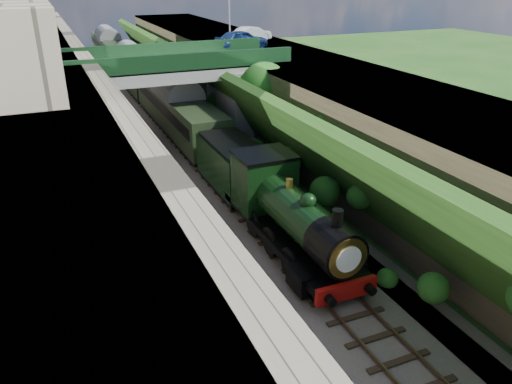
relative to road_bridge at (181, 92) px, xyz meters
name	(u,v)px	position (x,y,z in m)	size (l,w,h in m)	color
ground	(338,341)	(-0.94, -24.00, -4.08)	(160.00, 160.00, 0.00)	#1E4714
trackbed	(186,161)	(-0.94, -4.00, -3.98)	(10.00, 90.00, 0.20)	#473F38
retaining_wall	(99,123)	(-6.44, -4.00, -0.58)	(1.00, 90.00, 7.00)	#756B56
street_plateau_left	(40,129)	(-9.94, -4.00, -0.58)	(6.00, 90.00, 7.00)	#262628
street_plateau_right	(308,105)	(8.56, -4.00, -0.95)	(8.00, 90.00, 6.25)	#262628
embankment_slope	(261,124)	(4.01, -5.63, -1.40)	(4.55, 90.00, 6.39)	#1E4714
track_left	(158,163)	(-2.94, -4.00, -3.83)	(2.50, 90.00, 0.20)	black
track_right	(203,157)	(0.26, -4.00, -3.83)	(2.50, 90.00, 0.20)	black
road_bridge	(181,92)	(0.00, 0.00, 0.00)	(16.00, 6.40, 7.25)	gray
building_near	(10,50)	(-10.44, -10.00, 4.92)	(4.00, 8.00, 4.00)	gray
tree	(265,90)	(4.97, -4.22, 0.57)	(3.60, 3.80, 6.60)	black
lamppost	(230,6)	(6.22, 5.91, 5.49)	(0.87, 0.15, 6.00)	gray
car_blue	(241,40)	(6.45, 3.93, 2.95)	(1.84, 4.58, 1.56)	navy
car_silver	(252,34)	(9.01, 7.84, 2.86)	(1.45, 4.15, 1.37)	#BBBCC0
locomotive	(290,216)	(0.26, -17.62, -2.18)	(3.10, 10.22, 3.83)	black
tender	(234,168)	(0.26, -10.25, -2.46)	(2.70, 6.00, 3.05)	black
coach_front	(178,110)	(0.26, 2.35, -2.03)	(2.90, 18.00, 3.70)	black
coach_middle	(134,70)	(0.26, 21.15, -2.03)	(2.90, 18.00, 3.70)	black
coach_rear	(109,48)	(0.26, 39.95, -2.03)	(2.90, 18.00, 3.70)	black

